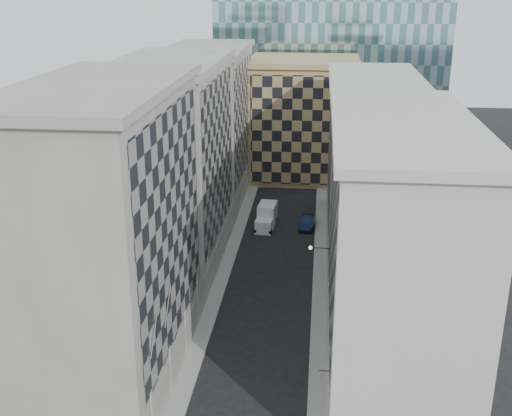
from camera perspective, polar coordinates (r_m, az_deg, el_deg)
The scene contains 13 objects.
sidewalk_west at distance 70.46m, azimuth -2.91°, elevation -5.86°, with size 1.50×100.00×0.15m, color gray.
sidewalk_east at distance 69.75m, azimuth 5.70°, elevation -6.23°, with size 1.50×100.00×0.15m, color gray.
bldg_left_a at distance 50.08m, azimuth -12.83°, elevation -2.75°, with size 10.80×22.80×23.70m.
bldg_left_b at distance 70.23m, azimuth -7.26°, elevation 3.75°, with size 10.80×22.80×22.70m.
bldg_left_c at distance 91.24m, azimuth -4.19°, elevation 7.29°, with size 10.80×22.80×21.70m.
bldg_right_a at distance 52.19m, azimuth 12.13°, elevation -3.53°, with size 10.80×26.80×20.70m.
bldg_right_b at distance 77.76m, azimuth 10.19°, elevation 4.05°, with size 10.80×28.80×19.70m.
tan_block at distance 102.82m, azimuth 4.24°, elevation 7.94°, with size 16.80×14.80×18.80m.
flagpoles_left at distance 46.09m, azimuth -8.44°, elevation -9.82°, with size 0.10×6.33×2.33m.
bracket_lamp at distance 61.73m, azimuth 5.03°, elevation -3.54°, with size 1.98×0.36×0.36m.
box_truck at distance 82.91m, azimuth 0.94°, elevation -0.86°, with size 2.62×5.53×2.94m.
dark_car at distance 83.11m, azimuth 4.60°, elevation -1.25°, with size 1.62×4.66×1.54m, color #101C3C.
shop_sign at distance 47.64m, azimuth 5.25°, elevation -14.50°, with size 1.10×0.63×0.71m.
Camera 1 is at (4.77, -32.66, 30.71)m, focal length 45.00 mm.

